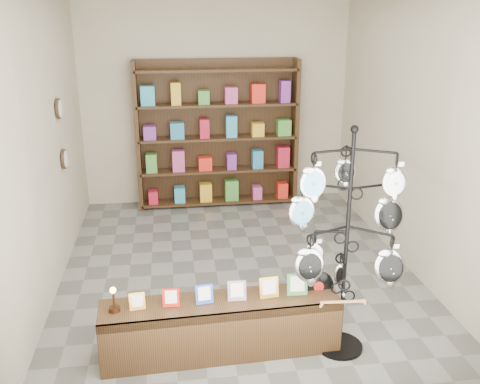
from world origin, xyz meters
name	(u,v)px	position (x,y,z in m)	size (l,w,h in m)	color
ground	(238,270)	(0.00, 0.00, 0.00)	(5.00, 5.00, 0.00)	slate
room_envelope	(237,113)	(0.00, 0.00, 1.85)	(5.00, 5.00, 5.00)	beige
display_tree	(348,227)	(0.71, -1.60, 1.18)	(1.04, 0.97, 2.04)	black
front_shelf	(221,326)	(-0.35, -1.52, 0.26)	(2.08, 0.51, 0.73)	black
back_shelving	(218,139)	(0.00, 2.30, 1.03)	(2.42, 0.36, 2.20)	black
wall_clocks	(62,134)	(-1.97, 0.80, 1.50)	(0.03, 0.24, 0.84)	black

